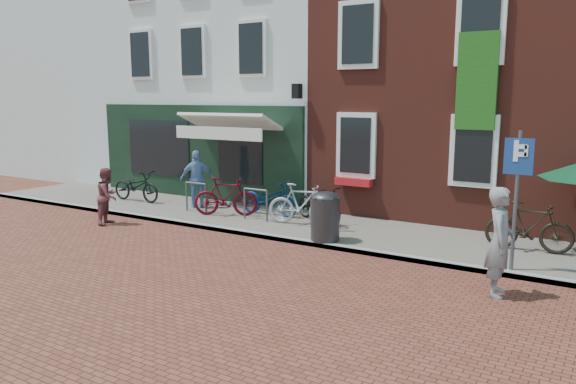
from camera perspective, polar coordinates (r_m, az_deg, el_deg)
The scene contains 16 objects.
ground at distance 12.63m, azimuth -0.85°, elevation -5.13°, with size 80.00×80.00×0.00m, color brown.
sidewalk at distance 13.43m, azimuth 6.21°, elevation -4.07°, with size 24.00×3.00×0.10m, color slate.
building_stucco at distance 20.84m, azimuth -2.23°, elevation 13.21°, with size 8.00×8.00×9.00m, color silver.
building_brick_mid at distance 17.97m, azimuth 17.34°, elevation 14.94°, with size 6.00×8.00×10.00m, color maroon.
filler_left at distance 25.76m, azimuth -16.58°, elevation 12.17°, with size 7.00×8.00×9.00m, color silver.
litter_bin at distance 12.23m, azimuth 3.86°, elevation -2.25°, with size 0.64×0.64×1.17m.
parking_sign at distance 10.77m, azimuth 22.55°, elevation 1.28°, with size 0.50×0.08×2.56m.
woman at distance 9.72m, azimuth 20.98°, elevation -4.82°, with size 0.66×0.43×1.82m, color gray.
boy at distance 14.97m, azimuth -18.06°, elevation -0.39°, with size 0.71×0.55×1.46m, color brown.
cafe_person at distance 16.06m, azimuth -9.33°, elevation 1.33°, with size 0.97×0.40×1.65m, color #6B8FBB.
bicycle_0 at distance 17.47m, azimuth -15.37°, elevation 0.59°, with size 0.62×1.77×0.93m, color black.
bicycle_1 at distance 14.88m, azimuth -6.44°, elevation -0.48°, with size 0.49×1.72×1.03m, color #4D0410.
bicycle_2 at distance 14.89m, azimuth -1.91°, elevation -0.61°, with size 0.62×1.77×0.93m, color navy.
bicycle_3 at distance 13.75m, azimuth 1.41°, elevation -1.26°, with size 0.49×1.72×1.03m, color #9FA0A2.
bicycle_4 at distance 14.08m, azimuth 3.23°, elevation -1.23°, with size 0.62×1.77×0.93m, color black.
bicycle_5 at distance 12.42m, azimuth 23.57°, elevation -3.30°, with size 0.49×1.72×1.03m, color black.
Camera 1 is at (6.54, -10.30, 3.25)m, focal length 34.52 mm.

